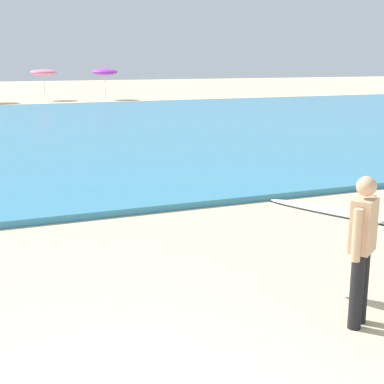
% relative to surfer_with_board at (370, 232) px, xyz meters
% --- Properties ---
extents(surfer_with_board, '(1.87, 2.51, 1.73)m').
position_rel_surfer_with_board_xyz_m(surfer_with_board, '(0.00, 0.00, 0.00)').
color(surfer_with_board, black).
rests_on(surfer_with_board, ground).
extents(beach_umbrella_5, '(1.95, 1.96, 2.32)m').
position_rel_surfer_with_board_xyz_m(beach_umbrella_5, '(1.75, 38.54, 1.02)').
color(beach_umbrella_5, beige).
rests_on(beach_umbrella_5, ground).
extents(beach_umbrella_6, '(1.91, 1.94, 2.38)m').
position_rel_surfer_with_board_xyz_m(beach_umbrella_6, '(6.16, 37.66, 1.03)').
color(beach_umbrella_6, beige).
rests_on(beach_umbrella_6, ground).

